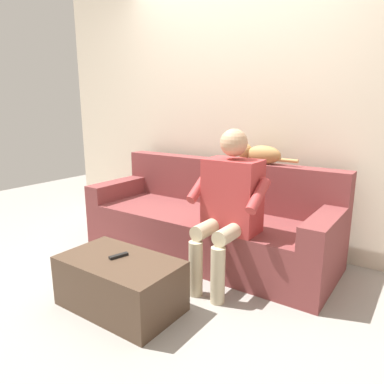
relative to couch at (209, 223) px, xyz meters
name	(u,v)px	position (x,y,z in m)	size (l,w,h in m)	color
ground_plane	(156,285)	(0.00, 0.74, -0.28)	(8.00, 8.00, 0.00)	gray
back_wall	(239,106)	(0.00, -0.51, 1.02)	(4.55, 0.06, 2.62)	beige
couch	(209,223)	(0.00, 0.00, 0.00)	(2.23, 0.82, 0.82)	brown
coffee_table	(120,283)	(0.00, 1.10, -0.11)	(0.80, 0.47, 0.34)	#4C3828
person_solo_seated	(229,201)	(-0.41, 0.39, 0.36)	(0.55, 0.52, 1.16)	#B23838
cat_on_backrest	(258,154)	(-0.33, -0.27, 0.62)	(0.55, 0.13, 0.17)	#B7844C
remote_black	(119,256)	(0.03, 1.08, 0.07)	(0.13, 0.03, 0.02)	black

